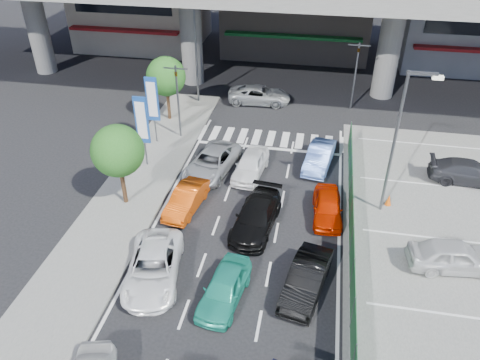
% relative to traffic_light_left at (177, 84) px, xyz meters
% --- Properties ---
extents(ground, '(120.00, 120.00, 0.00)m').
position_rel_traffic_light_left_xyz_m(ground, '(6.20, -12.00, -3.94)').
color(ground, black).
rests_on(ground, ground).
extents(parking_lot, '(12.00, 28.00, 0.06)m').
position_rel_traffic_light_left_xyz_m(parking_lot, '(17.20, -10.00, -3.91)').
color(parking_lot, '#5C5C5A').
rests_on(parking_lot, ground).
extents(sidewalk_left, '(4.00, 30.00, 0.12)m').
position_rel_traffic_light_left_xyz_m(sidewalk_left, '(-0.80, -8.00, -3.88)').
color(sidewalk_left, '#5C5C5A').
rests_on(sidewalk_left, ground).
extents(fence_run, '(0.16, 22.00, 1.80)m').
position_rel_traffic_light_left_xyz_m(fence_run, '(11.50, -11.00, -3.04)').
color(fence_run, '#1F5B2D').
rests_on(fence_run, ground).
extents(traffic_light_left, '(1.60, 1.24, 5.20)m').
position_rel_traffic_light_left_xyz_m(traffic_light_left, '(0.00, 0.00, 0.00)').
color(traffic_light_left, '#595B60').
rests_on(traffic_light_left, ground).
extents(traffic_light_right, '(1.60, 1.24, 5.20)m').
position_rel_traffic_light_left_xyz_m(traffic_light_right, '(11.70, 7.00, 0.00)').
color(traffic_light_right, '#595B60').
rests_on(traffic_light_right, ground).
extents(street_lamp_right, '(1.65, 0.22, 8.00)m').
position_rel_traffic_light_left_xyz_m(street_lamp_right, '(13.37, -6.00, 0.83)').
color(street_lamp_right, '#595B60').
rests_on(street_lamp_right, ground).
extents(street_lamp_left, '(1.65, 0.22, 8.00)m').
position_rel_traffic_light_left_xyz_m(street_lamp_left, '(-0.13, 6.00, 0.83)').
color(street_lamp_left, '#595B60').
rests_on(street_lamp_left, ground).
extents(signboard_near, '(0.80, 0.14, 4.70)m').
position_rel_traffic_light_left_xyz_m(signboard_near, '(-1.00, -4.01, -0.87)').
color(signboard_near, '#595B60').
rests_on(signboard_near, ground).
extents(signboard_far, '(0.80, 0.14, 4.70)m').
position_rel_traffic_light_left_xyz_m(signboard_far, '(-1.40, -1.01, -0.87)').
color(signboard_far, '#595B60').
rests_on(signboard_far, ground).
extents(tree_near, '(2.80, 2.80, 4.80)m').
position_rel_traffic_light_left_xyz_m(tree_near, '(-0.80, -8.00, -0.55)').
color(tree_near, '#382314').
rests_on(tree_near, ground).
extents(tree_far, '(2.80, 2.80, 4.80)m').
position_rel_traffic_light_left_xyz_m(tree_far, '(-1.60, 2.50, -0.55)').
color(tree_far, '#382314').
rests_on(tree_far, ground).
extents(sedan_white_mid_left, '(3.16, 5.30, 1.38)m').
position_rel_traffic_light_left_xyz_m(sedan_white_mid_left, '(2.69, -13.20, -3.25)').
color(sedan_white_mid_left, white).
rests_on(sedan_white_mid_left, ground).
extents(taxi_teal_mid, '(2.09, 4.07, 1.33)m').
position_rel_traffic_light_left_xyz_m(taxi_teal_mid, '(6.11, -13.83, -3.27)').
color(taxi_teal_mid, teal).
rests_on(taxi_teal_mid, ground).
extents(hatch_black_mid_right, '(2.28, 4.40, 1.38)m').
position_rel_traffic_light_left_xyz_m(hatch_black_mid_right, '(9.55, -12.68, -3.25)').
color(hatch_black_mid_right, black).
rests_on(hatch_black_mid_right, ground).
extents(taxi_orange_left, '(1.85, 3.96, 1.26)m').
position_rel_traffic_light_left_xyz_m(taxi_orange_left, '(2.70, -7.85, -3.31)').
color(taxi_orange_left, '#CC4508').
rests_on(taxi_orange_left, ground).
extents(sedan_black_mid, '(2.49, 4.95, 1.38)m').
position_rel_traffic_light_left_xyz_m(sedan_black_mid, '(6.70, -8.72, -3.25)').
color(sedan_black_mid, black).
rests_on(sedan_black_mid, ground).
extents(taxi_orange_right, '(1.74, 3.86, 1.28)m').
position_rel_traffic_light_left_xyz_m(taxi_orange_right, '(10.30, -7.14, -3.29)').
color(taxi_orange_right, red).
rests_on(taxi_orange_right, ground).
extents(wagon_silver_front_left, '(3.18, 5.27, 1.37)m').
position_rel_traffic_light_left_xyz_m(wagon_silver_front_left, '(3.18, -3.92, -3.25)').
color(wagon_silver_front_left, '#909398').
rests_on(wagon_silver_front_left, ground).
extents(sedan_white_front_mid, '(2.06, 4.20, 1.38)m').
position_rel_traffic_light_left_xyz_m(sedan_white_front_mid, '(5.56, -3.77, -3.25)').
color(sedan_white_front_mid, white).
rests_on(sedan_white_front_mid, ground).
extents(kei_truck_front_right, '(2.04, 4.25, 1.34)m').
position_rel_traffic_light_left_xyz_m(kei_truck_front_right, '(9.63, -2.04, -3.26)').
color(kei_truck_front_right, '#658DE9').
rests_on(kei_truck_front_right, ground).
extents(crossing_wagon_silver, '(5.00, 2.50, 1.36)m').
position_rel_traffic_light_left_xyz_m(crossing_wagon_silver, '(4.51, 6.72, -3.26)').
color(crossing_wagon_silver, '#919598').
rests_on(crossing_wagon_silver, ground).
extents(parked_sedan_white, '(4.42, 2.17, 1.45)m').
position_rel_traffic_light_left_xyz_m(parked_sedan_white, '(16.20, -10.05, -3.15)').
color(parked_sedan_white, silver).
rests_on(parked_sedan_white, parking_lot).
extents(parked_sedan_dgrey, '(4.71, 2.12, 1.34)m').
position_rel_traffic_light_left_xyz_m(parked_sedan_dgrey, '(18.44, -2.28, -3.21)').
color(parked_sedan_dgrey, '#2E2F33').
rests_on(parked_sedan_dgrey, parking_lot).
extents(traffic_cone, '(0.45, 0.45, 0.67)m').
position_rel_traffic_light_left_xyz_m(traffic_cone, '(13.63, -5.52, -3.54)').
color(traffic_cone, '#D6510B').
rests_on(traffic_cone, parking_lot).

